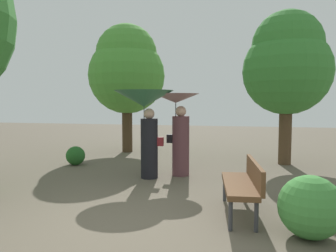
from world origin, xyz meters
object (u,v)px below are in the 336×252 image
person_left (145,110)px  tree_near_right (287,63)px  tree_mid_left (127,69)px  person_right (178,120)px  park_bench (244,182)px

person_left → tree_near_right: 4.32m
tree_near_right → tree_mid_left: size_ratio=0.96×
person_right → tree_mid_left: 4.33m
person_left → tree_mid_left: (-1.77, 3.64, 1.34)m
park_bench → tree_near_right: size_ratio=0.36×
park_bench → tree_near_right: tree_near_right is taller
park_bench → person_left: bearing=-138.7°
person_left → park_bench: size_ratio=1.30×
park_bench → tree_mid_left: 7.29m
person_left → person_right: bearing=-62.7°
tree_near_right → tree_mid_left: tree_mid_left is taller
tree_near_right → tree_mid_left: bearing=166.7°
person_left → tree_near_right: size_ratio=0.47×
tree_near_right → tree_mid_left: (-5.11, 1.21, 0.08)m
person_left → park_bench: bearing=-137.6°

